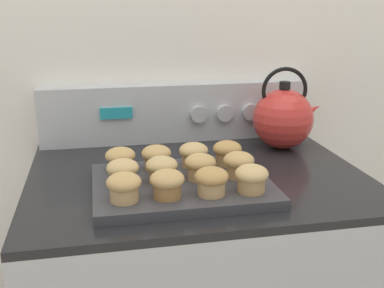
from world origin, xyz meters
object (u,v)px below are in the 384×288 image
object	(u,v)px
muffin_r0_c0	(124,186)
muffin_r1_c2	(200,166)
muffin_r0_c1	(167,183)
muffin_r2_c2	(194,154)
muffin_r0_c3	(252,178)
muffin_r1_c3	(239,164)
muffin_r0_c2	(212,180)
muffin_r2_c0	(120,159)
muffin_r1_c1	(162,169)
muffin_r2_c1	(156,157)
muffin_r1_c0	(123,172)
muffin_pan	(182,185)
tea_kettle	(283,118)
muffin_r2_c3	(227,152)

from	to	relation	value
muffin_r0_c0	muffin_r1_c2	distance (m)	0.19
muffin_r0_c1	muffin_r2_c2	size ratio (longest dim) A/B	1.00
muffin_r0_c3	muffin_r1_c3	bearing A→B (deg)	90.61
muffin_r0_c2	muffin_r2_c0	distance (m)	0.24
muffin_r1_c1	muffin_r2_c1	distance (m)	0.08
muffin_r0_c1	muffin_r1_c0	world-z (taller)	same
muffin_r2_c1	muffin_r1_c1	bearing A→B (deg)	-89.50
muffin_r0_c2	muffin_pan	bearing A→B (deg)	117.07
tea_kettle	muffin_r1_c1	bearing A→B (deg)	-146.13
muffin_r0_c3	tea_kettle	world-z (taller)	tea_kettle
muffin_r2_c3	muffin_r0_c1	bearing A→B (deg)	-134.94
muffin_r1_c0	muffin_r1_c3	size ratio (longest dim) A/B	1.00
muffin_r0_c1	muffin_r1_c2	world-z (taller)	same
muffin_r0_c0	muffin_r0_c1	bearing A→B (deg)	0.35
muffin_r0_c2	muffin_r0_c1	bearing A→B (deg)	177.73
muffin_r2_c1	muffin_r2_c2	bearing A→B (deg)	2.16
muffin_r0_c2	tea_kettle	bearing A→B (deg)	49.82
muffin_r0_c2	tea_kettle	size ratio (longest dim) A/B	0.30
muffin_r1_c1	tea_kettle	distance (m)	0.46
muffin_r0_c3	muffin_r1_c0	size ratio (longest dim) A/B	1.00
muffin_pan	muffin_r0_c0	xyz separation A→B (m)	(-0.13, -0.09, 0.04)
muffin_r0_c0	muffin_r1_c3	size ratio (longest dim) A/B	1.00
tea_kettle	muffin_r0_c1	bearing A→B (deg)	-138.21
muffin_r0_c2	muffin_r1_c2	world-z (taller)	same
muffin_r1_c2	muffin_r2_c3	bearing A→B (deg)	45.09
muffin_r0_c0	tea_kettle	distance (m)	0.57
muffin_pan	muffin_r2_c1	bearing A→B (deg)	117.63
muffin_r1_c0	muffin_pan	bearing A→B (deg)	0.50
muffin_r2_c1	muffin_r1_c3	bearing A→B (deg)	-26.50
muffin_r0_c1	muffin_r0_c3	size ratio (longest dim) A/B	1.00
muffin_pan	muffin_r1_c3	distance (m)	0.13
muffin_r1_c1	muffin_r2_c0	size ratio (longest dim) A/B	1.00
muffin_pan	muffin_r1_c1	size ratio (longest dim) A/B	5.59
muffin_r0_c0	muffin_r2_c2	distance (m)	0.25
muffin_r2_c2	muffin_r2_c3	world-z (taller)	same
muffin_pan	muffin_r2_c3	distance (m)	0.16
muffin_pan	muffin_r2_c2	size ratio (longest dim) A/B	5.59
muffin_r2_c1	muffin_r2_c2	xyz separation A→B (m)	(0.09, 0.00, 0.00)
muffin_pan	muffin_r1_c0	distance (m)	0.13
muffin_r0_c0	muffin_r1_c0	distance (m)	0.08
muffin_r0_c3	tea_kettle	size ratio (longest dim) A/B	0.30
muffin_r2_c1	muffin_pan	bearing A→B (deg)	-62.37
muffin_r0_c0	muffin_r2_c1	size ratio (longest dim) A/B	1.00
muffin_r0_c0	muffin_r2_c1	xyz separation A→B (m)	(0.09, 0.17, 0.00)
muffin_r1_c0	muffin_r1_c2	world-z (taller)	same
muffin_r0_c1	muffin_r0_c2	bearing A→B (deg)	-2.27
muffin_r0_c2	muffin_r2_c3	world-z (taller)	same
muffin_r0_c0	muffin_r1_c3	world-z (taller)	same
muffin_r1_c3	muffin_r0_c2	bearing A→B (deg)	-133.79
muffin_pan	muffin_r2_c1	size ratio (longest dim) A/B	5.59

